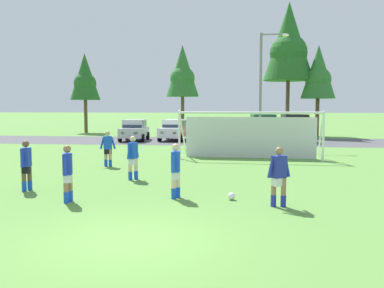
{
  "coord_description": "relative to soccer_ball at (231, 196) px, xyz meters",
  "views": [
    {
      "loc": [
        2.29,
        -8.12,
        2.7
      ],
      "look_at": [
        0.06,
        10.03,
        1.11
      ],
      "focal_mm": 39.25,
      "sensor_mm": 36.0,
      "label": 1
    }
  ],
  "objects": [
    {
      "name": "tree_mid_left",
      "position": [
        -6.16,
        32.37,
        6.28
      ],
      "size": [
        3.49,
        3.49,
        9.3
      ],
      "color": "brown",
      "rests_on": "ground"
    },
    {
      "name": "soccer_ball",
      "position": [
        0.0,
        0.0,
        0.0
      ],
      "size": [
        0.22,
        0.22,
        0.22
      ],
      "color": "white",
      "rests_on": "ground"
    },
    {
      "name": "ground_plane",
      "position": [
        -1.97,
        10.97,
        -0.11
      ],
      "size": [
        400.0,
        400.0,
        0.0
      ],
      "primitive_type": "plane",
      "color": "#598C3D"
    },
    {
      "name": "street_lamp",
      "position": [
        1.62,
        16.9,
        3.88
      ],
      "size": [
        2.0,
        0.32,
        7.7
      ],
      "color": "slate",
      "rests_on": "ground"
    },
    {
      "name": "player_striker_near",
      "position": [
        -6.65,
        0.57,
        0.71
      ],
      "size": [
        0.31,
        0.75,
        1.64
      ],
      "color": "brown",
      "rests_on": "ground"
    },
    {
      "name": "player_winger_left",
      "position": [
        -5.83,
        6.34,
        0.71
      ],
      "size": [
        0.75,
        0.34,
        1.64
      ],
      "color": "tan",
      "rests_on": "ground"
    },
    {
      "name": "player_winger_right",
      "position": [
        -4.63,
        -0.86,
        0.71
      ],
      "size": [
        0.35,
        0.75,
        1.64
      ],
      "color": "#936B4C",
      "rests_on": "ground"
    },
    {
      "name": "player_defender_far",
      "position": [
        1.29,
        -0.69,
        0.71
      ],
      "size": [
        0.68,
        0.45,
        1.64
      ],
      "color": "#936B4C",
      "rests_on": "ground"
    },
    {
      "name": "parking_lot_strip",
      "position": [
        -1.97,
        21.46,
        -0.11
      ],
      "size": [
        52.0,
        8.4,
        0.01
      ],
      "primitive_type": "cube",
      "color": "#4C4C51",
      "rests_on": "ground"
    },
    {
      "name": "parked_car_slot_center_left",
      "position": [
        -2.56,
        21.03,
        0.77
      ],
      "size": [
        2.13,
        4.25,
        1.72
      ],
      "color": "red",
      "rests_on": "ground"
    },
    {
      "name": "tree_center_back",
      "position": [
        4.56,
        29.55,
        8.67
      ],
      "size": [
        4.79,
        4.79,
        12.77
      ],
      "color": "brown",
      "rests_on": "ground"
    },
    {
      "name": "parked_car_slot_center_right",
      "position": [
        4.36,
        21.92,
        1.0
      ],
      "size": [
        2.34,
        4.7,
        2.16
      ],
      "color": "black",
      "rests_on": "ground"
    },
    {
      "name": "player_trailing_back",
      "position": [
        -1.66,
        0.04,
        0.71
      ],
      "size": [
        0.27,
        0.74,
        1.64
      ],
      "color": "beige",
      "rests_on": "ground"
    },
    {
      "name": "parked_car_slot_center",
      "position": [
        1.89,
        22.2,
        1.0
      ],
      "size": [
        2.41,
        4.74,
        2.16
      ],
      "color": "#194C2D",
      "rests_on": "ground"
    },
    {
      "name": "tree_left_edge",
      "position": [
        -16.6,
        31.45,
        5.71
      ],
      "size": [
        3.18,
        3.18,
        8.48
      ],
      "color": "brown",
      "rests_on": "ground"
    },
    {
      "name": "parked_car_slot_left",
      "position": [
        -5.32,
        21.95,
        0.77
      ],
      "size": [
        2.28,
        4.32,
        1.72
      ],
      "color": "silver",
      "rests_on": "ground"
    },
    {
      "name": "soccer_goal",
      "position": [
        0.66,
        10.29,
        1.18
      ],
      "size": [
        7.5,
        2.28,
        2.57
      ],
      "color": "white",
      "rests_on": "ground"
    },
    {
      "name": "player_midfield_center",
      "position": [
        -3.76,
        3.02,
        0.71
      ],
      "size": [
        0.33,
        0.72,
        1.64
      ],
      "color": "beige",
      "rests_on": "ground"
    },
    {
      "name": "tree_mid_right",
      "position": [
        7.24,
        28.68,
        5.75
      ],
      "size": [
        3.2,
        3.2,
        8.54
      ],
      "color": "brown",
      "rests_on": "ground"
    },
    {
      "name": "parked_car_slot_far_left",
      "position": [
        -8.54,
        21.27,
        0.77
      ],
      "size": [
        2.27,
        4.32,
        1.72
      ],
      "color": "#B2B2BC",
      "rests_on": "ground"
    }
  ]
}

